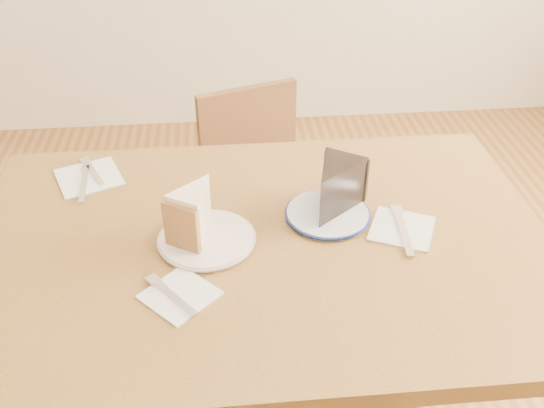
# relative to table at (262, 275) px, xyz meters

# --- Properties ---
(table) EXTENTS (1.20, 0.80, 0.75)m
(table) POSITION_rel_table_xyz_m (0.00, 0.00, 0.00)
(table) COLOR #4C3214
(table) RESTS_ON ground
(chair_far) EXTENTS (0.48, 0.48, 0.77)m
(chair_far) POSITION_rel_table_xyz_m (0.05, 0.60, -0.22)
(chair_far) COLOR #3A2111
(chair_far) RESTS_ON ground
(plate_cream) EXTENTS (0.19, 0.19, 0.01)m
(plate_cream) POSITION_rel_table_xyz_m (-0.11, 0.00, 0.10)
(plate_cream) COLOR white
(plate_cream) RESTS_ON table
(plate_navy) EXTENTS (0.18, 0.18, 0.01)m
(plate_navy) POSITION_rel_table_xyz_m (0.15, 0.07, 0.10)
(plate_navy) COLOR silver
(plate_navy) RESTS_ON table
(carrot_cake) EXTENTS (0.12, 0.13, 0.10)m
(carrot_cake) POSITION_rel_table_xyz_m (-0.13, 0.02, 0.16)
(carrot_cake) COLOR #F7EBCC
(carrot_cake) RESTS_ON plate_cream
(chocolate_cake) EXTENTS (0.16, 0.17, 0.10)m
(chocolate_cake) POSITION_rel_table_xyz_m (0.16, 0.07, 0.16)
(chocolate_cake) COLOR black
(chocolate_cake) RESTS_ON plate_navy
(napkin_cream) EXTENTS (0.16, 0.16, 0.00)m
(napkin_cream) POSITION_rel_table_xyz_m (-0.16, -0.15, 0.10)
(napkin_cream) COLOR white
(napkin_cream) RESTS_ON table
(napkin_navy) EXTENTS (0.17, 0.17, 0.00)m
(napkin_navy) POSITION_rel_table_xyz_m (0.30, 0.01, 0.10)
(napkin_navy) COLOR white
(napkin_navy) RESTS_ON table
(napkin_spare) EXTENTS (0.18, 0.18, 0.00)m
(napkin_spare) POSITION_rel_table_xyz_m (-0.39, 0.27, 0.10)
(napkin_spare) COLOR white
(napkin_spare) RESTS_ON table
(fork_cream) EXTENTS (0.10, 0.12, 0.00)m
(fork_cream) POSITION_rel_table_xyz_m (-0.18, -0.16, 0.10)
(fork_cream) COLOR silver
(fork_cream) RESTS_ON napkin_cream
(knife_navy) EXTENTS (0.03, 0.17, 0.00)m
(knife_navy) POSITION_rel_table_xyz_m (0.30, -0.00, 0.10)
(knife_navy) COLOR silver
(knife_navy) RESTS_ON napkin_navy
(fork_spare) EXTENTS (0.07, 0.13, 0.00)m
(fork_spare) POSITION_rel_table_xyz_m (-0.38, 0.29, 0.10)
(fork_spare) COLOR silver
(fork_spare) RESTS_ON napkin_spare
(knife_spare) EXTENTS (0.03, 0.16, 0.00)m
(knife_spare) POSITION_rel_table_xyz_m (-0.39, 0.24, 0.10)
(knife_spare) COLOR silver
(knife_spare) RESTS_ON napkin_spare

